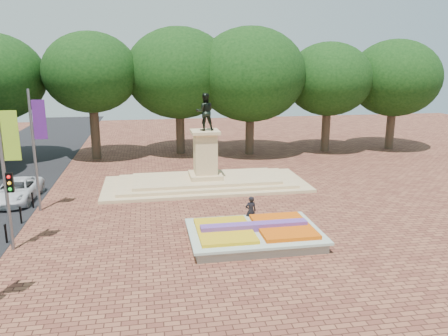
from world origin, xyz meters
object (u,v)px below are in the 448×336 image
van (16,190)px  pedestrian (251,211)px  flower_bed (255,233)px  monument (206,173)px

van → pedestrian: size_ratio=3.00×
flower_bed → monument: size_ratio=0.45×
van → pedestrian: 14.87m
van → monument: bearing=9.6°
monument → van: size_ratio=2.87×
flower_bed → van: size_ratio=1.29×
monument → pedestrian: monument is taller
flower_bed → monument: (-1.03, 10.00, 0.50)m
monument → pedestrian: bearing=-80.8°
monument → van: (-12.00, -1.37, -0.20)m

